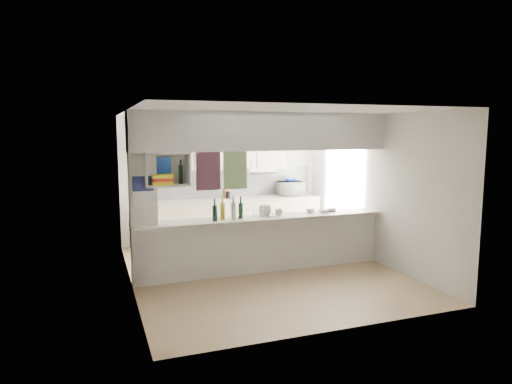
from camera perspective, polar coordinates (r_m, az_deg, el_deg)
name	(u,v)px	position (r m, az deg, el deg)	size (l,w,h in m)	color
floor	(263,271)	(7.67, 0.86, -9.89)	(4.80, 4.80, 0.00)	tan
ceiling	(263,112)	(7.32, 0.90, 9.92)	(4.80, 4.80, 0.00)	white
wall_back	(223,179)	(9.64, -4.21, 1.61)	(4.20, 4.20, 0.00)	silver
wall_left	(129,200)	(6.92, -15.59, -1.02)	(4.80, 4.80, 0.00)	silver
wall_right	(373,188)	(8.35, 14.46, 0.46)	(4.80, 4.80, 0.00)	silver
servery_partition	(253,172)	(7.28, -0.39, 2.52)	(4.20, 0.50, 2.60)	silver
cubby_shelf	(166,172)	(6.87, -11.24, 2.50)	(0.65, 0.35, 0.50)	white
kitchen_run	(234,203)	(9.50, -2.82, -1.36)	(3.60, 0.63, 2.24)	beige
microwave	(290,188)	(9.92, 4.33, 0.46)	(0.55, 0.37, 0.31)	white
bowl	(291,180)	(9.88, 4.37, 1.50)	(0.25, 0.25, 0.06)	#0D3198
dish_rack	(267,211)	(7.51, 1.33, -2.42)	(0.42, 0.35, 0.20)	silver
cup	(279,212)	(7.49, 2.88, -2.56)	(0.13, 0.13, 0.10)	white
wine_bottles	(228,211)	(7.19, -3.51, -2.37)	(0.53, 0.16, 0.39)	black
plastic_tubs	(320,210)	(7.92, 8.03, -2.30)	(0.54, 0.22, 0.07)	silver
utensil_jar	(228,195)	(9.46, -3.50, -0.37)	(0.11, 0.11, 0.15)	black
knife_block	(226,193)	(9.47, -3.79, -0.16)	(0.11, 0.09, 0.22)	#54321D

